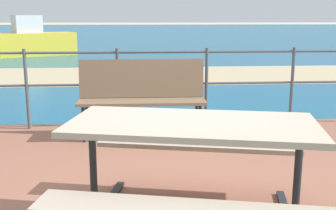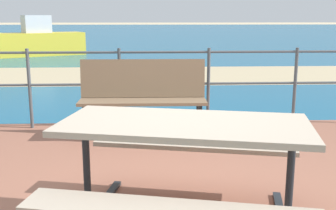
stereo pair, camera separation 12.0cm
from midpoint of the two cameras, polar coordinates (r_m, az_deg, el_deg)
name	(u,v)px [view 1 (the left image)]	position (r m, az deg, el deg)	size (l,w,h in m)	color
patio_paving	(181,208)	(3.31, 0.83, -14.27)	(6.40, 5.20, 0.06)	#935B47
sea_water	(140,32)	(42.98, -4.00, 10.14)	(90.00, 90.00, 0.01)	#145B84
beach_strip	(150,75)	(10.83, -2.84, 4.20)	(54.00, 3.51, 0.01)	tan
picnic_table	(192,150)	(2.69, 2.10, -6.30)	(1.87, 1.74, 0.78)	tan
park_bench	(142,91)	(4.99, -4.37, 1.91)	(1.54, 0.44, 0.94)	#7A6047
railing_fence	(163,78)	(5.41, -1.41, 3.79)	(5.94, 0.04, 1.05)	#4C5156
boat_near	(17,43)	(17.08, -20.58, 8.19)	(4.63, 3.13, 1.58)	yellow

